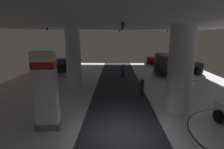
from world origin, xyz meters
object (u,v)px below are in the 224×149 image
Objects in this scene: display_platform_far_left at (58,73)px; visitor_walking_near at (123,70)px; column_left at (73,58)px; brand_sign_pylon at (46,90)px; display_car_far_left at (57,66)px; visitor_walking_far at (142,85)px; column_right at (180,69)px; display_platform_deep_right at (159,65)px; display_platform_far_right at (178,75)px; pickup_truck_far_right at (176,66)px; display_car_deep_right at (160,59)px.

visitor_walking_near is (8.13, -1.59, 0.76)m from display_platform_far_left.
column_left is 3.46× the size of visitor_walking_near.
brand_sign_pylon is at bearing -87.56° from column_left.
visitor_walking_far is (9.40, -7.81, -0.12)m from display_car_far_left.
column_left is at bearing -57.96° from display_platform_far_left.
display_car_far_left is at bearing 137.68° from column_right.
display_platform_deep_right reaches higher than display_platform_far_left.
display_platform_far_right is (11.31, 4.70, -2.60)m from column_left.
display_platform_far_left is 0.89× the size of pickup_truck_far_right.
display_platform_far_left is at bearing 122.04° from column_left.
display_platform_far_right reaches higher than display_platform_far_left.
display_car_far_left is (-11.35, 10.34, -1.73)m from column_right.
visitor_walking_near is at bearing -173.77° from pickup_truck_far_right.
pickup_truck_far_right is at bearing 53.85° from visitor_walking_far.
brand_sign_pylon is 16.39m from display_platform_far_right.
visitor_walking_far reaches higher than display_platform_far_right.
column_left reaches higher than visitor_walking_far.
column_right is 10.42m from display_platform_far_right.
display_car_far_left is at bearing 140.25° from visitor_walking_far.
visitor_walking_near is (-6.31, -0.69, -0.29)m from pickup_truck_far_right.
display_platform_far_left is 8.32m from visitor_walking_near.
brand_sign_pylon reaches higher than display_platform_far_left.
visitor_walking_near is 6.33m from visitor_walking_far.
pickup_truck_far_right is (0.19, -6.75, 0.08)m from display_car_deep_right.
column_left reaches higher than brand_sign_pylon.
display_platform_far_left is 1.05× the size of display_platform_deep_right.
brand_sign_pylon reaches higher than visitor_walking_near.
display_car_deep_right is at bearing -5.38° from display_platform_deep_right.
display_car_deep_right is at bearing 22.26° from display_car_far_left.
column_left is at bearing 159.07° from visitor_walking_far.
column_right is 3.46× the size of visitor_walking_near.
display_car_far_left is 12.22m from visitor_walking_far.
display_car_deep_right is 14.48m from visitor_walking_far.
display_car_far_left is at bearing 176.34° from pickup_truck_far_right.
display_platform_deep_right is 0.85× the size of pickup_truck_far_right.
brand_sign_pylon is at bearing -138.47° from visitor_walking_far.
column_right is 15.57m from display_platform_far_left.
column_left is 1.08× the size of display_platform_far_left.
display_platform_deep_right is at bearing 70.57° from visitor_walking_far.
display_car_deep_right reaches higher than display_car_far_left.
visitor_walking_far is at bearing -127.42° from display_platform_far_right.
display_platform_far_left is (-3.76, 12.80, -1.98)m from brand_sign_pylon.
column_right is 8.03m from brand_sign_pylon.
display_platform_deep_right is at bearing 50.69° from visitor_walking_near.
visitor_walking_near is 1.00× the size of visitor_walking_far.
display_car_deep_right is (2.89, 16.17, -1.64)m from column_right.
column_right is 1.21× the size of display_car_far_left.
pickup_truck_far_right is at bearing -3.55° from display_platform_far_left.
column_left reaches higher than pickup_truck_far_right.
column_right is 3.69m from visitor_walking_far.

